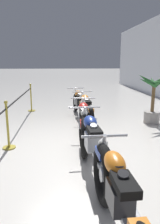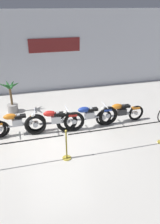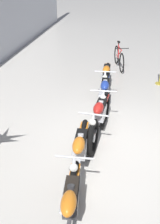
# 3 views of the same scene
# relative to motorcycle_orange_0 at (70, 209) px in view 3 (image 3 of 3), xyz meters

# --- Properties ---
(ground_plane) EXTENTS (120.00, 120.00, 0.00)m
(ground_plane) POSITION_rel_motorcycle_orange_0_xyz_m (2.69, -0.57, -0.45)
(ground_plane) COLOR silver
(motorcycle_orange_0) EXTENTS (2.16, 0.62, 0.91)m
(motorcycle_orange_0) POSITION_rel_motorcycle_orange_0_xyz_m (0.00, 0.00, 0.00)
(motorcycle_orange_0) COLOR black
(motorcycle_orange_0) RESTS_ON ground
(motorcycle_orange_1) EXTENTS (2.20, 0.62, 0.95)m
(motorcycle_orange_1) POSITION_rel_motorcycle_orange_0_xyz_m (1.32, 0.09, 0.03)
(motorcycle_orange_1) COLOR black
(motorcycle_orange_1) RESTS_ON ground
(motorcycle_red_2) EXTENTS (2.26, 0.62, 0.98)m
(motorcycle_red_2) POSITION_rel_motorcycle_orange_0_xyz_m (2.73, -0.11, 0.03)
(motorcycle_red_2) COLOR black
(motorcycle_red_2) RESTS_ON ground
(motorcycle_blue_3) EXTENTS (2.51, 0.62, 0.98)m
(motorcycle_blue_3) POSITION_rel_motorcycle_orange_0_xyz_m (4.03, -0.10, 0.03)
(motorcycle_blue_3) COLOR black
(motorcycle_blue_3) RESTS_ON ground
(motorcycle_orange_4) EXTENTS (2.11, 0.62, 0.91)m
(motorcycle_orange_4) POSITION_rel_motorcycle_orange_0_xyz_m (5.42, -0.02, 0.01)
(motorcycle_orange_4) COLOR black
(motorcycle_orange_4) RESTS_ON ground
(bicycle) EXTENTS (1.70, 0.58, 0.96)m
(bicycle) POSITION_rel_motorcycle_orange_0_xyz_m (7.69, -0.30, -0.07)
(bicycle) COLOR black
(bicycle) RESTS_ON ground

